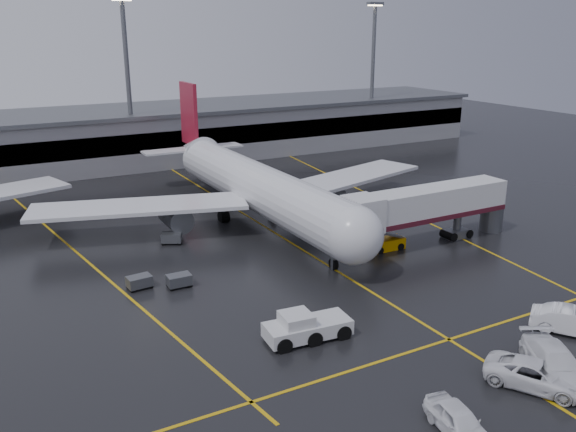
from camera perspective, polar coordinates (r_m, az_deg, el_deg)
ground at (r=61.15m, az=0.74°, el=-2.82°), size 220.00×220.00×0.00m
apron_line_centre at (r=61.14m, az=0.74°, el=-2.81°), size 0.25×90.00×0.02m
apron_line_stop at (r=45.03m, az=14.97°, el=-11.21°), size 60.00×0.25×0.02m
apron_line_left at (r=64.03m, az=-19.70°, el=-2.92°), size 9.99×69.35×0.02m
apron_line_right at (r=78.62m, az=8.58°, el=1.62°), size 7.57×69.64×0.02m
terminal at (r=103.21m, az=-12.62°, el=7.60°), size 122.00×19.00×8.60m
light_mast_mid at (r=95.03m, az=-14.93°, el=12.81°), size 3.00×1.20×25.45m
light_mast_right at (r=114.72m, az=8.02°, el=13.90°), size 3.00×1.20×25.45m
main_airliner at (r=68.12m, az=-3.28°, el=2.99°), size 48.80×45.60×14.10m
jet_bridge at (r=61.98m, az=13.13°, el=0.82°), size 19.90×3.40×6.05m
pushback_tractor at (r=43.27m, az=1.64°, el=-10.51°), size 6.35×3.16×2.20m
belt_loader at (r=60.74m, az=9.26°, el=-2.61°), size 3.76×1.85×2.35m
service_van_a at (r=40.98m, az=22.41°, el=-13.71°), size 5.52×6.67×1.69m
service_van_b at (r=42.51m, az=23.93°, el=-12.57°), size 5.41×7.05×1.90m
service_van_c at (r=48.45m, az=25.35°, el=-9.01°), size 4.97×5.87×1.90m
service_van_d at (r=35.56m, az=15.84°, el=-18.17°), size 2.69×5.05×1.63m
baggage_cart_a at (r=52.30m, az=-10.26°, el=-5.98°), size 2.02×1.33×1.12m
baggage_cart_b at (r=52.70m, az=-13.87°, el=-6.03°), size 2.11×1.48×1.12m
baggage_cart_c at (r=62.64m, az=-10.93°, el=-2.04°), size 2.37×2.06×1.12m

